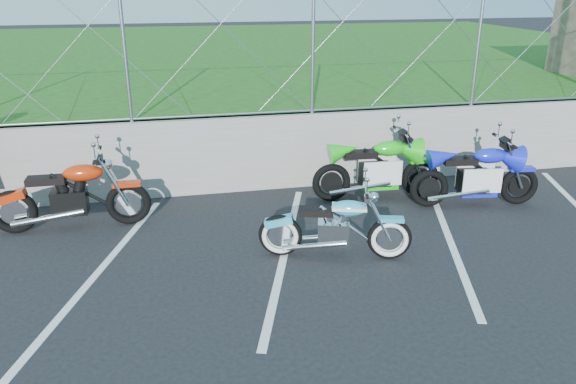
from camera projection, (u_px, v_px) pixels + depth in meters
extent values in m
plane|color=black|center=(303.00, 288.00, 6.71)|extent=(90.00, 90.00, 0.00)
cube|color=slate|center=(255.00, 153.00, 9.67)|extent=(30.00, 0.22, 1.30)
cube|color=#1C4C14|center=(208.00, 69.00, 18.81)|extent=(30.00, 20.00, 1.30)
cylinder|color=gray|center=(254.00, 113.00, 9.43)|extent=(28.00, 0.03, 0.03)
cube|color=silver|center=(101.00, 269.00, 7.14)|extent=(1.49, 4.31, 0.01)
cube|color=silver|center=(285.00, 250.00, 7.62)|extent=(1.49, 4.31, 0.01)
cube|color=silver|center=(448.00, 235.00, 8.09)|extent=(1.49, 4.31, 0.01)
torus|color=black|center=(280.00, 235.00, 7.40)|extent=(0.59, 0.26, 0.58)
torus|color=black|center=(389.00, 238.00, 7.31)|extent=(0.59, 0.26, 0.58)
cube|color=silver|center=(333.00, 233.00, 7.33)|extent=(0.46, 0.35, 0.30)
ellipsoid|color=#30A1C3|center=(349.00, 208.00, 7.20)|extent=(0.51, 0.34, 0.20)
cube|color=black|center=(316.00, 212.00, 7.25)|extent=(0.48, 0.33, 0.08)
cube|color=#30A1C3|center=(391.00, 219.00, 7.21)|extent=(0.36, 0.22, 0.05)
cylinder|color=silver|center=(366.00, 188.00, 7.08)|extent=(0.20, 0.62, 0.02)
torus|color=black|center=(14.00, 212.00, 8.04)|extent=(0.66, 0.12, 0.66)
torus|color=black|center=(129.00, 203.00, 8.35)|extent=(0.66, 0.12, 0.66)
cube|color=black|center=(70.00, 202.00, 8.16)|extent=(0.49, 0.30, 0.36)
ellipsoid|color=#B92C0A|center=(83.00, 173.00, 8.05)|extent=(0.56, 0.26, 0.25)
cube|color=black|center=(46.00, 180.00, 7.98)|extent=(0.53, 0.26, 0.10)
cube|color=#B92C0A|center=(127.00, 184.00, 8.24)|extent=(0.41, 0.16, 0.06)
cylinder|color=silver|center=(97.00, 155.00, 8.00)|extent=(0.04, 0.77, 0.03)
torus|color=black|center=(331.00, 182.00, 9.23)|extent=(0.65, 0.15, 0.65)
torus|color=black|center=(420.00, 178.00, 9.46)|extent=(0.65, 0.15, 0.65)
cube|color=black|center=(375.00, 174.00, 9.30)|extent=(0.51, 0.33, 0.37)
ellipsoid|color=#1CC819|center=(391.00, 148.00, 9.18)|extent=(0.58, 0.29, 0.25)
cube|color=black|center=(360.00, 154.00, 9.13)|extent=(0.55, 0.29, 0.10)
cube|color=#1CC819|center=(421.00, 160.00, 9.35)|extent=(0.42, 0.18, 0.06)
cylinder|color=silver|center=(403.00, 133.00, 9.12)|extent=(0.07, 0.78, 0.03)
torus|color=black|center=(429.00, 188.00, 9.00)|extent=(0.64, 0.20, 0.63)
torus|color=black|center=(519.00, 186.00, 9.10)|extent=(0.64, 0.20, 0.63)
cube|color=black|center=(474.00, 181.00, 9.01)|extent=(0.52, 0.36, 0.36)
ellipsoid|color=#1624D5|center=(491.00, 156.00, 8.88)|extent=(0.58, 0.33, 0.24)
cube|color=black|center=(460.00, 161.00, 8.87)|extent=(0.55, 0.32, 0.09)
cube|color=#1624D5|center=(522.00, 169.00, 9.00)|extent=(0.42, 0.21, 0.06)
cylinder|color=silver|center=(504.00, 140.00, 8.80)|extent=(0.13, 0.75, 0.03)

